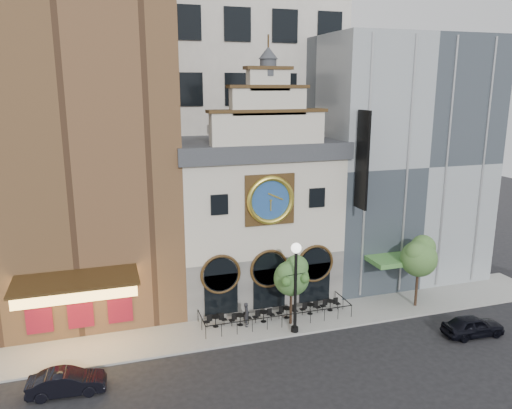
{
  "coord_description": "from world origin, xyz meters",
  "views": [
    {
      "loc": [
        -11.14,
        -28.06,
        16.26
      ],
      "look_at": [
        -0.34,
        6.0,
        7.75
      ],
      "focal_mm": 35.0,
      "sensor_mm": 36.0,
      "label": 1
    }
  ],
  "objects": [
    {
      "name": "cafe_railing",
      "position": [
        0.0,
        2.5,
        0.6
      ],
      "size": [
        10.6,
        2.6,
        0.9
      ],
      "primitive_type": null,
      "color": "black",
      "rests_on": "sidewalk"
    },
    {
      "name": "bistro_2",
      "position": [
        -0.93,
        2.4,
        0.61
      ],
      "size": [
        1.58,
        0.68,
        0.9
      ],
      "color": "black",
      "rests_on": "sidewalk"
    },
    {
      "name": "car_left",
      "position": [
        -13.65,
        -2.12,
        0.67
      ],
      "size": [
        4.17,
        1.69,
        1.35
      ],
      "primitive_type": "imported",
      "rotation": [
        0.0,
        0.0,
        1.51
      ],
      "color": "black",
      "rests_on": "ground"
    },
    {
      "name": "bistro_1",
      "position": [
        -2.63,
        2.41,
        0.61
      ],
      "size": [
        1.58,
        0.68,
        0.9
      ],
      "color": "black",
      "rests_on": "sidewalk"
    },
    {
      "name": "tree_left",
      "position": [
        0.84,
        1.63,
        3.7
      ],
      "size": [
        2.52,
        2.42,
        4.84
      ],
      "color": "#382619",
      "rests_on": "sidewalk"
    },
    {
      "name": "lamppost",
      "position": [
        0.61,
        0.4,
        4.02
      ],
      "size": [
        1.99,
        0.81,
        6.25
      ],
      "rotation": [
        0.0,
        0.0,
        0.12
      ],
      "color": "black",
      "rests_on": "sidewalk"
    },
    {
      "name": "pedestrian",
      "position": [
        -2.24,
        2.15,
        1.01
      ],
      "size": [
        0.55,
        0.71,
        1.72
      ],
      "primitive_type": "imported",
      "rotation": [
        0.0,
        0.0,
        1.32
      ],
      "color": "black",
      "rests_on": "sidewalk"
    },
    {
      "name": "car_right",
      "position": [
        11.85,
        -3.43,
        0.71
      ],
      "size": [
        4.24,
        1.89,
        1.41
      ],
      "primitive_type": "imported",
      "rotation": [
        0.0,
        0.0,
        1.52
      ],
      "color": "black",
      "rests_on": "ground"
    },
    {
      "name": "bistro_5",
      "position": [
        4.33,
        2.65,
        0.61
      ],
      "size": [
        1.58,
        0.68,
        0.9
      ],
      "color": "black",
      "rests_on": "sidewalk"
    },
    {
      "name": "theater_building",
      "position": [
        -13.0,
        9.96,
        12.6
      ],
      "size": [
        14.0,
        15.6,
        25.0
      ],
      "color": "brown",
      "rests_on": "ground"
    },
    {
      "name": "bistro_3",
      "position": [
        0.86,
        2.48,
        0.61
      ],
      "size": [
        1.58,
        0.68,
        0.9
      ],
      "color": "black",
      "rests_on": "sidewalk"
    },
    {
      "name": "bistro_0",
      "position": [
        -4.3,
        2.69,
        0.61
      ],
      "size": [
        1.58,
        0.68,
        0.9
      ],
      "color": "black",
      "rests_on": "sidewalk"
    },
    {
      "name": "bistro_4",
      "position": [
        2.67,
        2.54,
        0.61
      ],
      "size": [
        1.58,
        0.68,
        0.9
      ],
      "color": "black",
      "rests_on": "sidewalk"
    },
    {
      "name": "ground",
      "position": [
        0.0,
        0.0,
        0.0
      ],
      "size": [
        120.0,
        120.0,
        0.0
      ],
      "primitive_type": "plane",
      "color": "black",
      "rests_on": "ground"
    },
    {
      "name": "clock_building",
      "position": [
        0.0,
        7.82,
        6.69
      ],
      "size": [
        12.6,
        8.78,
        18.65
      ],
      "color": "#605E5B",
      "rests_on": "ground"
    },
    {
      "name": "office_tower",
      "position": [
        0.0,
        20.0,
        20.0
      ],
      "size": [
        20.0,
        16.0,
        40.0
      ],
      "primitive_type": "cube",
      "color": "beige",
      "rests_on": "ground"
    },
    {
      "name": "sidewalk",
      "position": [
        0.0,
        2.5,
        0.07
      ],
      "size": [
        44.0,
        5.0,
        0.15
      ],
      "primitive_type": "cube",
      "color": "gray",
      "rests_on": "ground"
    },
    {
      "name": "retail_building",
      "position": [
        12.99,
        9.99,
        10.14
      ],
      "size": [
        14.0,
        14.4,
        20.0
      ],
      "color": "gray",
      "rests_on": "ground"
    },
    {
      "name": "tree_right",
      "position": [
        10.88,
        1.53,
        4.09
      ],
      "size": [
        2.79,
        2.69,
        5.37
      ],
      "color": "#382619",
      "rests_on": "sidewalk"
    }
  ]
}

